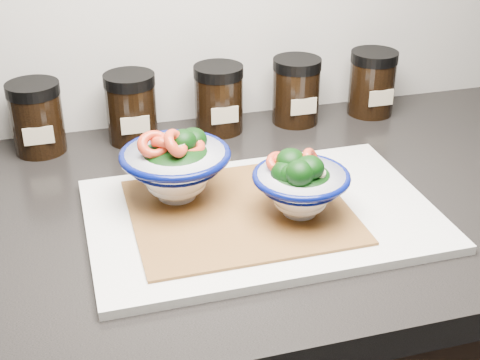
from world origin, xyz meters
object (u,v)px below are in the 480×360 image
object	(u,v)px
cutting_board	(261,215)
spice_jar_b	(131,108)
bowl_left	(176,166)
spice_jar_d	(296,91)
spice_jar_c	(219,99)
spice_jar_a	(37,118)
spice_jar_e	(372,83)
bowl_right	(300,185)

from	to	relation	value
cutting_board	spice_jar_b	world-z (taller)	spice_jar_b
cutting_board	bowl_left	xyz separation A→B (m)	(-0.10, 0.06, 0.06)
bowl_left	spice_jar_d	size ratio (longest dim) A/B	1.31
spice_jar_c	spice_jar_a	bearing A→B (deg)	180.00
spice_jar_e	spice_jar_a	bearing A→B (deg)	180.00
bowl_left	spice_jar_d	xyz separation A→B (m)	(0.25, 0.23, -0.01)
spice_jar_d	spice_jar_c	bearing A→B (deg)	180.00
bowl_right	spice_jar_e	xyz separation A→B (m)	(0.25, 0.32, 0.00)
cutting_board	spice_jar_e	distance (m)	0.42
bowl_right	spice_jar_a	size ratio (longest dim) A/B	1.11
spice_jar_a	spice_jar_b	world-z (taller)	same
spice_jar_a	spice_jar_c	bearing A→B (deg)	0.00
spice_jar_e	spice_jar_c	bearing A→B (deg)	180.00
cutting_board	spice_jar_a	size ratio (longest dim) A/B	3.98
bowl_right	spice_jar_d	xyz separation A→B (m)	(0.11, 0.32, 0.00)
spice_jar_b	spice_jar_d	world-z (taller)	same
bowl_left	bowl_right	xyz separation A→B (m)	(0.14, -0.09, -0.01)
bowl_right	spice_jar_b	xyz separation A→B (m)	(-0.17, 0.32, 0.00)
bowl_left	bowl_right	distance (m)	0.17
cutting_board	bowl_right	world-z (taller)	bowl_right
cutting_board	spice_jar_d	distance (m)	0.33
bowl_right	spice_jar_a	distance (m)	0.45
bowl_right	spice_jar_b	distance (m)	0.36
bowl_right	spice_jar_c	xyz separation A→B (m)	(-0.03, 0.32, 0.00)
bowl_right	bowl_left	bearing A→B (deg)	148.88
bowl_right	spice_jar_a	bearing A→B (deg)	135.11
spice_jar_a	spice_jar_d	bearing A→B (deg)	0.00
bowl_right	spice_jar_e	world-z (taller)	spice_jar_e
bowl_right	cutting_board	bearing A→B (deg)	151.80
cutting_board	spice_jar_d	size ratio (longest dim) A/B	3.98
spice_jar_b	spice_jar_d	distance (m)	0.28
cutting_board	spice_jar_b	distance (m)	0.32
cutting_board	bowl_right	bearing A→B (deg)	-28.20
bowl_left	bowl_right	size ratio (longest dim) A/B	1.18
spice_jar_a	cutting_board	bearing A→B (deg)	-46.90
spice_jar_c	spice_jar_b	bearing A→B (deg)	180.00
cutting_board	spice_jar_e	world-z (taller)	spice_jar_e
bowl_right	spice_jar_b	size ratio (longest dim) A/B	1.11
spice_jar_b	cutting_board	bearing A→B (deg)	-66.51
spice_jar_b	bowl_right	bearing A→B (deg)	-61.65
spice_jar_d	spice_jar_e	size ratio (longest dim) A/B	1.00
spice_jar_e	bowl_right	bearing A→B (deg)	-128.69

